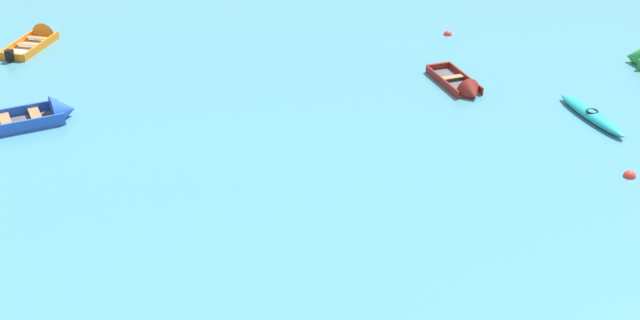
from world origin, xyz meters
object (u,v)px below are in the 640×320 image
object	(u,v)px
mooring_buoy_near_foreground	(448,35)
rowboat_blue_far_left	(38,116)
kayak_turquoise_near_left	(592,115)
rowboat_maroon_cluster_outer	(464,89)
mooring_buoy_midfield	(629,176)
rowboat_orange_midfield_right	(40,38)

from	to	relation	value
mooring_buoy_near_foreground	rowboat_blue_far_left	bearing A→B (deg)	-147.19
kayak_turquoise_near_left	mooring_buoy_near_foreground	bearing A→B (deg)	119.17
rowboat_maroon_cluster_outer	mooring_buoy_near_foreground	world-z (taller)	rowboat_maroon_cluster_outer
kayak_turquoise_near_left	mooring_buoy_near_foreground	xyz separation A→B (m)	(-4.41, 7.90, -0.16)
kayak_turquoise_near_left	rowboat_blue_far_left	size ratio (longest dim) A/B	0.86
rowboat_maroon_cluster_outer	mooring_buoy_midfield	bearing A→B (deg)	-52.41
rowboat_orange_midfield_right	mooring_buoy_midfield	size ratio (longest dim) A/B	8.81
rowboat_orange_midfield_right	mooring_buoy_near_foreground	xyz separation A→B (m)	(17.23, 1.98, -0.15)
mooring_buoy_midfield	rowboat_maroon_cluster_outer	bearing A→B (deg)	127.59
rowboat_maroon_cluster_outer	rowboat_orange_midfield_right	xyz separation A→B (m)	(-17.44, 3.96, 0.01)
kayak_turquoise_near_left	rowboat_orange_midfield_right	xyz separation A→B (m)	(-21.64, 5.92, -0.01)
rowboat_blue_far_left	mooring_buoy_midfield	size ratio (longest dim) A/B	10.35
mooring_buoy_midfield	mooring_buoy_near_foreground	xyz separation A→B (m)	(-4.74, 11.82, 0.00)
rowboat_maroon_cluster_outer	mooring_buoy_midfield	distance (m)	7.42
rowboat_blue_far_left	kayak_turquoise_near_left	bearing A→B (deg)	4.47
kayak_turquoise_near_left	mooring_buoy_midfield	bearing A→B (deg)	-85.24
rowboat_maroon_cluster_outer	rowboat_orange_midfield_right	world-z (taller)	rowboat_orange_midfield_right
kayak_turquoise_near_left	mooring_buoy_near_foreground	distance (m)	9.05
kayak_turquoise_near_left	rowboat_blue_far_left	distance (m)	19.02
kayak_turquoise_near_left	rowboat_maroon_cluster_outer	xyz separation A→B (m)	(-4.20, 1.96, -0.02)
rowboat_orange_midfield_right	mooring_buoy_near_foreground	bearing A→B (deg)	6.55
kayak_turquoise_near_left	mooring_buoy_midfield	distance (m)	3.93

